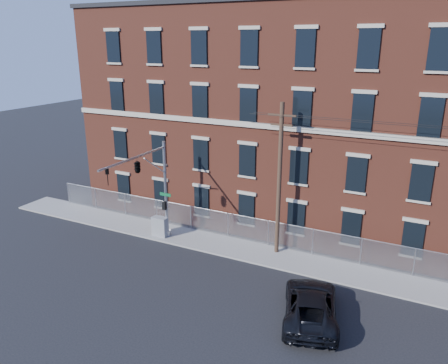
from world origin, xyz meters
TOP-DOWN VIEW (x-y plane):
  - ground at (0.00, 0.00)m, footprint 140.00×140.00m
  - sidewalk at (12.00, 5.00)m, footprint 65.00×3.00m
  - chain_link_fence at (12.00, 6.30)m, footprint 59.06×0.06m
  - traffic_signal_mast at (-6.00, 2.18)m, footprint 0.90×6.75m
  - utility_pole_near at (2.00, 5.60)m, footprint 1.80×0.28m
  - pickup_truck at (6.05, -0.49)m, footprint 4.09×6.20m
  - utility_cabinet at (-6.43, 4.20)m, footprint 1.15×0.58m

SIDE VIEW (x-z plane):
  - ground at x=0.00m, z-range 0.00..0.00m
  - sidewalk at x=12.00m, z-range 0.00..0.12m
  - pickup_truck at x=6.05m, z-range 0.00..1.58m
  - utility_cabinet at x=-6.43m, z-range 0.12..1.55m
  - chain_link_fence at x=12.00m, z-range 0.13..1.98m
  - utility_pole_near at x=2.00m, z-range 0.34..10.34m
  - traffic_signal_mast at x=-6.00m, z-range 1.89..8.89m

